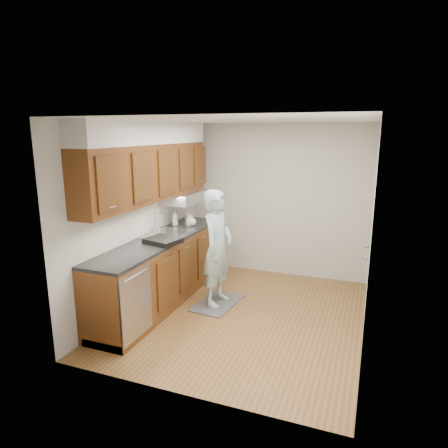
# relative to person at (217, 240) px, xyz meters

# --- Properties ---
(floor) EXTENTS (3.50, 3.50, 0.00)m
(floor) POSITION_rel_person_xyz_m (0.45, -0.22, -0.92)
(floor) COLOR brown
(floor) RESTS_ON ground
(ceiling) EXTENTS (3.50, 3.50, 0.00)m
(ceiling) POSITION_rel_person_xyz_m (0.45, -0.22, 1.58)
(ceiling) COLOR white
(ceiling) RESTS_ON wall_left
(wall_left) EXTENTS (0.02, 3.50, 2.50)m
(wall_left) POSITION_rel_person_xyz_m (-1.05, -0.22, 0.33)
(wall_left) COLOR beige
(wall_left) RESTS_ON floor
(wall_right) EXTENTS (0.02, 3.50, 2.50)m
(wall_right) POSITION_rel_person_xyz_m (1.95, -0.22, 0.33)
(wall_right) COLOR beige
(wall_right) RESTS_ON floor
(wall_back) EXTENTS (3.00, 0.02, 2.50)m
(wall_back) POSITION_rel_person_xyz_m (0.45, 1.53, 0.33)
(wall_back) COLOR beige
(wall_back) RESTS_ON floor
(counter) EXTENTS (0.64, 2.80, 1.30)m
(counter) POSITION_rel_person_xyz_m (-0.75, -0.22, -0.43)
(counter) COLOR brown
(counter) RESTS_ON floor
(upper_cabinets) EXTENTS (0.47, 2.80, 1.21)m
(upper_cabinets) POSITION_rel_person_xyz_m (-0.89, -0.17, 1.03)
(upper_cabinets) COLOR brown
(upper_cabinets) RESTS_ON wall_left
(closet_door) EXTENTS (0.02, 1.22, 2.05)m
(closet_door) POSITION_rel_person_xyz_m (1.93, 0.08, 0.10)
(closet_door) COLOR silver
(closet_door) RESTS_ON wall_right
(floor_mat) EXTENTS (0.57, 0.87, 0.02)m
(floor_mat) POSITION_rel_person_xyz_m (0.00, 0.00, -0.92)
(floor_mat) COLOR #5E5E60
(floor_mat) RESTS_ON floor
(person) EXTENTS (0.47, 0.67, 1.82)m
(person) POSITION_rel_person_xyz_m (0.00, 0.00, 0.00)
(person) COLOR #ABCDD0
(person) RESTS_ON floor_mat
(soap_bottle_a) EXTENTS (0.12, 0.12, 0.24)m
(soap_bottle_a) POSITION_rel_person_xyz_m (-0.91, 0.52, 0.14)
(soap_bottle_a) COLOR silver
(soap_bottle_a) RESTS_ON counter
(soap_bottle_b) EXTENTS (0.13, 0.13, 0.20)m
(soap_bottle_b) POSITION_rel_person_xyz_m (-0.71, 0.60, 0.11)
(soap_bottle_b) COLOR silver
(soap_bottle_b) RESTS_ON counter
(soap_bottle_c) EXTENTS (0.18, 0.18, 0.17)m
(soap_bottle_c) POSITION_rel_person_xyz_m (-0.67, 0.60, 0.10)
(soap_bottle_c) COLOR silver
(soap_bottle_c) RESTS_ON counter
(dish_rack) EXTENTS (0.49, 0.44, 0.07)m
(dish_rack) POSITION_rel_person_xyz_m (-0.59, -0.43, 0.05)
(dish_rack) COLOR black
(dish_rack) RESTS_ON counter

